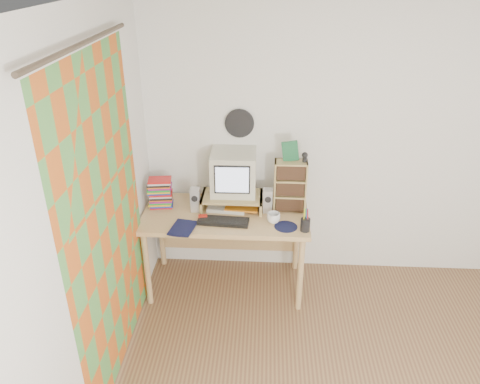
# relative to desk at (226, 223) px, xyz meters

# --- Properties ---
(ceiling) EXTENTS (3.50, 3.50, 0.00)m
(ceiling) POSITION_rel_desk_xyz_m (1.03, -1.44, 1.88)
(ceiling) COLOR white
(ceiling) RESTS_ON back_wall
(back_wall) EXTENTS (3.50, 0.00, 3.50)m
(back_wall) POSITION_rel_desk_xyz_m (1.03, 0.31, 0.63)
(back_wall) COLOR white
(back_wall) RESTS_ON floor
(left_wall) EXTENTS (0.00, 3.50, 3.50)m
(left_wall) POSITION_rel_desk_xyz_m (-0.72, -1.44, 0.63)
(left_wall) COLOR white
(left_wall) RESTS_ON floor
(curtain) EXTENTS (0.00, 2.20, 2.20)m
(curtain) POSITION_rel_desk_xyz_m (-0.68, -0.96, 0.53)
(curtain) COLOR #C85B1C
(curtain) RESTS_ON left_wall
(wall_disc) EXTENTS (0.25, 0.02, 0.25)m
(wall_disc) POSITION_rel_desk_xyz_m (0.10, 0.29, 0.81)
(wall_disc) COLOR black
(wall_disc) RESTS_ON back_wall
(desk) EXTENTS (1.40, 0.70, 0.75)m
(desk) POSITION_rel_desk_xyz_m (0.00, 0.00, 0.00)
(desk) COLOR tan
(desk) RESTS_ON floor
(monitor_riser) EXTENTS (0.52, 0.30, 0.12)m
(monitor_riser) POSITION_rel_desk_xyz_m (0.05, 0.04, 0.23)
(monitor_riser) COLOR tan
(monitor_riser) RESTS_ON desk
(crt_monitor) EXTENTS (0.38, 0.38, 0.36)m
(crt_monitor) POSITION_rel_desk_xyz_m (0.06, 0.09, 0.43)
(crt_monitor) COLOR beige
(crt_monitor) RESTS_ON monitor_riser
(speaker_left) EXTENTS (0.08, 0.08, 0.21)m
(speaker_left) POSITION_rel_desk_xyz_m (-0.26, -0.03, 0.24)
(speaker_left) COLOR silver
(speaker_left) RESTS_ON desk
(speaker_right) EXTENTS (0.08, 0.08, 0.21)m
(speaker_right) POSITION_rel_desk_xyz_m (0.36, -0.01, 0.24)
(speaker_right) COLOR silver
(speaker_right) RESTS_ON desk
(keyboard) EXTENTS (0.43, 0.17, 0.03)m
(keyboard) POSITION_rel_desk_xyz_m (-0.00, -0.23, 0.15)
(keyboard) COLOR black
(keyboard) RESTS_ON desk
(dvd_stack) EXTENTS (0.21, 0.16, 0.27)m
(dvd_stack) POSITION_rel_desk_xyz_m (-0.57, 0.03, 0.27)
(dvd_stack) COLOR brown
(dvd_stack) RESTS_ON desk
(cd_rack) EXTENTS (0.27, 0.15, 0.45)m
(cd_rack) POSITION_rel_desk_xyz_m (0.54, 0.03, 0.36)
(cd_rack) COLOR tan
(cd_rack) RESTS_ON desk
(mug) EXTENTS (0.13, 0.13, 0.09)m
(mug) POSITION_rel_desk_xyz_m (0.41, -0.20, 0.18)
(mug) COLOR white
(mug) RESTS_ON desk
(diary) EXTENTS (0.25, 0.20, 0.04)m
(diary) POSITION_rel_desk_xyz_m (-0.40, -0.33, 0.16)
(diary) COLOR #0F1339
(diary) RESTS_ON desk
(mousepad) EXTENTS (0.22, 0.22, 0.00)m
(mousepad) POSITION_rel_desk_xyz_m (0.51, -0.26, 0.14)
(mousepad) COLOR black
(mousepad) RESTS_ON desk
(pen_cup) EXTENTS (0.08, 0.08, 0.15)m
(pen_cup) POSITION_rel_desk_xyz_m (0.66, -0.31, 0.21)
(pen_cup) COLOR black
(pen_cup) RESTS_ON desk
(papers) EXTENTS (0.34, 0.26, 0.04)m
(papers) POSITION_rel_desk_xyz_m (0.06, 0.04, 0.16)
(papers) COLOR silver
(papers) RESTS_ON desk
(red_box) EXTENTS (0.08, 0.06, 0.04)m
(red_box) POSITION_rel_desk_xyz_m (-0.18, -0.18, 0.15)
(red_box) COLOR red
(red_box) RESTS_ON desk
(game_box) EXTENTS (0.13, 0.03, 0.17)m
(game_box) POSITION_rel_desk_xyz_m (0.53, 0.05, 0.67)
(game_box) COLOR #1A5E36
(game_box) RESTS_ON cd_rack
(webcam) EXTENTS (0.05, 0.05, 0.08)m
(webcam) POSITION_rel_desk_xyz_m (0.65, 0.03, 0.63)
(webcam) COLOR black
(webcam) RESTS_ON cd_rack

